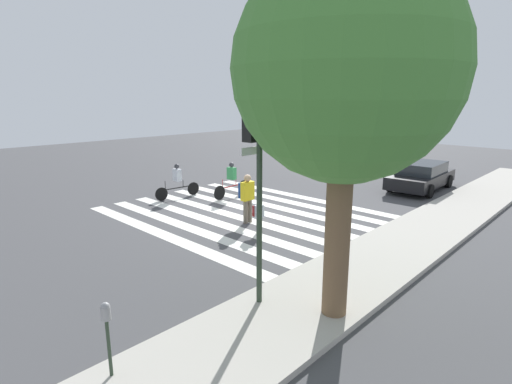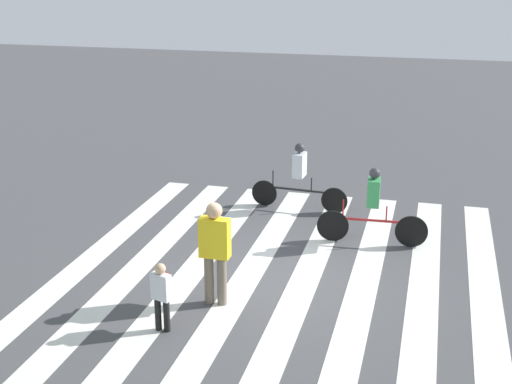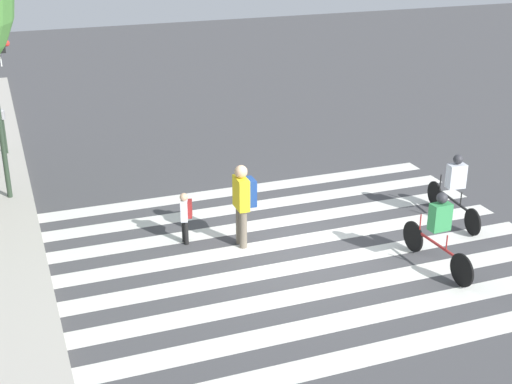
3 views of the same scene
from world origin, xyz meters
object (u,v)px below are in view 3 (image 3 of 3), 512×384
cyclist_far_lane (439,228)px  cyclist_mid_street (455,184)px  parking_meter (3,122)px  pedestrian_adult_tall_backpack (185,214)px  pedestrian_adult_blue_shirt (243,199)px

cyclist_far_lane → cyclist_mid_street: 2.47m
parking_meter → cyclist_mid_street: bearing=-130.6°
pedestrian_adult_tall_backpack → parking_meter: bearing=43.5°
pedestrian_adult_tall_backpack → cyclist_mid_street: bearing=-81.1°
parking_meter → cyclist_far_lane: (-9.79, -7.63, -0.20)m
parking_meter → pedestrian_adult_tall_backpack: size_ratio=1.25×
pedestrian_adult_blue_shirt → cyclist_far_lane: pedestrian_adult_blue_shirt is taller
pedestrian_adult_tall_backpack → pedestrian_adult_blue_shirt: bearing=-97.9°
parking_meter → pedestrian_adult_blue_shirt: 8.71m
pedestrian_adult_blue_shirt → pedestrian_adult_tall_backpack: 1.28m
pedestrian_adult_blue_shirt → cyclist_mid_street: bearing=-94.0°
parking_meter → pedestrian_adult_tall_backpack: bearing=-154.7°
cyclist_far_lane → pedestrian_adult_tall_backpack: bearing=54.3°
pedestrian_adult_blue_shirt → cyclist_far_lane: (-2.27, -3.23, -0.19)m
pedestrian_adult_blue_shirt → pedestrian_adult_tall_backpack: bearing=65.2°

